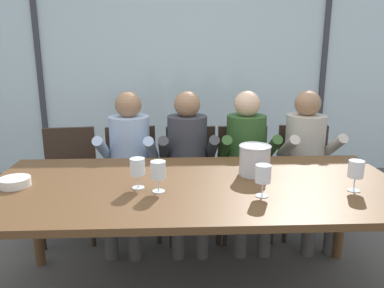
% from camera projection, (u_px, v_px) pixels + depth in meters
% --- Properties ---
extents(ground, '(14.00, 14.00, 0.00)m').
position_uv_depth(ground, '(189.00, 226.00, 3.34)').
color(ground, '#4C4742').
extents(window_glass_panel, '(7.62, 0.03, 2.60)m').
position_uv_depth(window_glass_panel, '(184.00, 69.00, 4.54)').
color(window_glass_panel, silver).
rests_on(window_glass_panel, ground).
extents(window_mullion_left, '(0.06, 0.06, 2.60)m').
position_uv_depth(window_mullion_left, '(40.00, 69.00, 4.45)').
color(window_mullion_left, '#38383D').
rests_on(window_mullion_left, ground).
extents(window_mullion_right, '(0.06, 0.06, 2.60)m').
position_uv_depth(window_mullion_right, '(323.00, 68.00, 4.60)').
color(window_mullion_right, '#38383D').
rests_on(window_mullion_right, ground).
extents(hillside_vineyard, '(13.62, 2.40, 2.02)m').
position_uv_depth(hillside_vineyard, '(180.00, 71.00, 8.75)').
color(hillside_vineyard, '#568942').
rests_on(hillside_vineyard, ground).
extents(dining_table, '(2.42, 1.09, 0.78)m').
position_uv_depth(dining_table, '(195.00, 194.00, 2.20)').
color(dining_table, brown).
rests_on(dining_table, ground).
extents(chair_near_curtain, '(0.49, 0.49, 0.90)m').
position_uv_depth(chair_near_curtain, '(70.00, 174.00, 3.13)').
color(chair_near_curtain, '#332319').
rests_on(chair_near_curtain, ground).
extents(chair_left_of_center, '(0.50, 0.50, 0.90)m').
position_uv_depth(chair_left_of_center, '(132.00, 172.00, 3.16)').
color(chair_left_of_center, '#332319').
rests_on(chair_left_of_center, ground).
extents(chair_center, '(0.46, 0.46, 0.90)m').
position_uv_depth(chair_center, '(192.00, 172.00, 3.16)').
color(chair_center, '#332319').
rests_on(chair_center, ground).
extents(chair_right_of_center, '(0.44, 0.44, 0.90)m').
position_uv_depth(chair_right_of_center, '(244.00, 171.00, 3.18)').
color(chair_right_of_center, '#332319').
rests_on(chair_right_of_center, ground).
extents(chair_near_window_right, '(0.48, 0.48, 0.90)m').
position_uv_depth(chair_near_window_right, '(304.00, 170.00, 3.21)').
color(chair_near_window_right, '#332319').
rests_on(chair_near_window_right, ground).
extents(person_pale_blue_shirt, '(0.48, 0.63, 1.22)m').
position_uv_depth(person_pale_blue_shirt, '(128.00, 158.00, 2.97)').
color(person_pale_blue_shirt, '#9EB2D1').
rests_on(person_pale_blue_shirt, ground).
extents(person_charcoal_jacket, '(0.47, 0.61, 1.22)m').
position_uv_depth(person_charcoal_jacket, '(188.00, 157.00, 2.99)').
color(person_charcoal_jacket, '#38383D').
rests_on(person_charcoal_jacket, ground).
extents(person_olive_shirt, '(0.46, 0.61, 1.22)m').
position_uv_depth(person_olive_shirt, '(247.00, 156.00, 3.01)').
color(person_olive_shirt, '#2D5123').
rests_on(person_olive_shirt, ground).
extents(person_beige_jumper, '(0.48, 0.62, 1.22)m').
position_uv_depth(person_beige_jumper, '(308.00, 155.00, 3.03)').
color(person_beige_jumper, '#B7AD9E').
rests_on(person_beige_jumper, ground).
extents(ice_bucket_primary, '(0.20, 0.20, 0.19)m').
position_uv_depth(ice_bucket_primary, '(255.00, 160.00, 2.32)').
color(ice_bucket_primary, '#B7B7BC').
rests_on(ice_bucket_primary, dining_table).
extents(tasting_bowl, '(0.17, 0.17, 0.05)m').
position_uv_depth(tasting_bowl, '(15.00, 182.00, 2.14)').
color(tasting_bowl, silver).
rests_on(tasting_bowl, dining_table).
extents(wine_glass_by_left_taster, '(0.08, 0.08, 0.17)m').
position_uv_depth(wine_glass_by_left_taster, '(158.00, 171.00, 2.04)').
color(wine_glass_by_left_taster, silver).
rests_on(wine_glass_by_left_taster, dining_table).
extents(wine_glass_near_bucket, '(0.08, 0.08, 0.17)m').
position_uv_depth(wine_glass_near_bucket, '(356.00, 170.00, 2.05)').
color(wine_glass_near_bucket, silver).
rests_on(wine_glass_near_bucket, dining_table).
extents(wine_glass_center_pour, '(0.08, 0.08, 0.17)m').
position_uv_depth(wine_glass_center_pour, '(263.00, 175.00, 1.97)').
color(wine_glass_center_pour, silver).
rests_on(wine_glass_center_pour, dining_table).
extents(wine_glass_by_right_taster, '(0.08, 0.08, 0.17)m').
position_uv_depth(wine_glass_by_right_taster, '(138.00, 168.00, 2.09)').
color(wine_glass_by_right_taster, silver).
rests_on(wine_glass_by_right_taster, dining_table).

